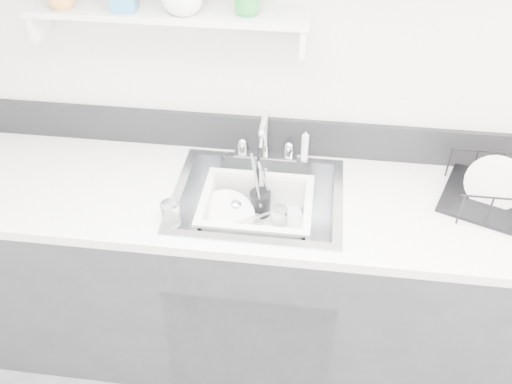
# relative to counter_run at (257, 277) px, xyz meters

# --- Properties ---
(room_shell) EXTENTS (3.50, 3.00, 2.60)m
(room_shell) POSITION_rel_counter_run_xyz_m (0.00, -0.80, 1.22)
(room_shell) COLOR silver
(room_shell) RESTS_ON ground
(counter_run) EXTENTS (3.20, 0.62, 0.92)m
(counter_run) POSITION_rel_counter_run_xyz_m (0.00, 0.00, 0.00)
(counter_run) COLOR #27272A
(counter_run) RESTS_ON ground
(backsplash) EXTENTS (3.20, 0.02, 0.16)m
(backsplash) POSITION_rel_counter_run_xyz_m (0.00, 0.30, 0.54)
(backsplash) COLOR black
(backsplash) RESTS_ON counter_run
(sink) EXTENTS (0.64, 0.52, 0.20)m
(sink) POSITION_rel_counter_run_xyz_m (0.00, 0.00, 0.37)
(sink) COLOR silver
(sink) RESTS_ON counter_run
(faucet) EXTENTS (0.26, 0.18, 0.23)m
(faucet) POSITION_rel_counter_run_xyz_m (0.00, 0.25, 0.52)
(faucet) COLOR silver
(faucet) RESTS_ON counter_run
(side_sprayer) EXTENTS (0.03, 0.03, 0.14)m
(side_sprayer) POSITION_rel_counter_run_xyz_m (0.16, 0.25, 0.53)
(side_sprayer) COLOR silver
(side_sprayer) RESTS_ON counter_run
(wall_shelf) EXTENTS (1.00, 0.16, 0.12)m
(wall_shelf) POSITION_rel_counter_run_xyz_m (-0.35, 0.23, 1.05)
(wall_shelf) COLOR silver
(wall_shelf) RESTS_ON room_shell
(wash_tub) EXTENTS (0.50, 0.45, 0.16)m
(wash_tub) POSITION_rel_counter_run_xyz_m (-0.00, -0.01, 0.37)
(wash_tub) COLOR silver
(wash_tub) RESTS_ON sink
(plate_stack) EXTENTS (0.27, 0.26, 0.10)m
(plate_stack) POSITION_rel_counter_run_xyz_m (-0.11, -0.01, 0.34)
(plate_stack) COLOR white
(plate_stack) RESTS_ON wash_tub
(utensil_cup) EXTENTS (0.08, 0.08, 0.28)m
(utensil_cup) POSITION_rel_counter_run_xyz_m (0.00, 0.08, 0.37)
(utensil_cup) COLOR black
(utensil_cup) RESTS_ON wash_tub
(ladle) EXTENTS (0.24, 0.24, 0.07)m
(ladle) POSITION_rel_counter_run_xyz_m (-0.05, -0.01, 0.34)
(ladle) COLOR silver
(ladle) RESTS_ON wash_tub
(tumbler_in_tub) EXTENTS (0.08, 0.08, 0.10)m
(tumbler_in_tub) POSITION_rel_counter_run_xyz_m (0.08, 0.00, 0.35)
(tumbler_in_tub) COLOR white
(tumbler_in_tub) RESTS_ON wash_tub
(tumbler_counter) EXTENTS (0.07, 0.07, 0.09)m
(tumbler_counter) POSITION_rel_counter_run_xyz_m (-0.29, -0.19, 0.51)
(tumbler_counter) COLOR white
(tumbler_counter) RESTS_ON counter_run
(dish_rack) EXTENTS (0.51, 0.45, 0.15)m
(dish_rack) POSITION_rel_counter_run_xyz_m (0.91, 0.07, 0.53)
(dish_rack) COLOR black
(dish_rack) RESTS_ON counter_run
(bowl_small) EXTENTS (0.12, 0.12, 0.03)m
(bowl_small) POSITION_rel_counter_run_xyz_m (0.07, -0.07, 0.32)
(bowl_small) COLOR white
(bowl_small) RESTS_ON wash_tub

